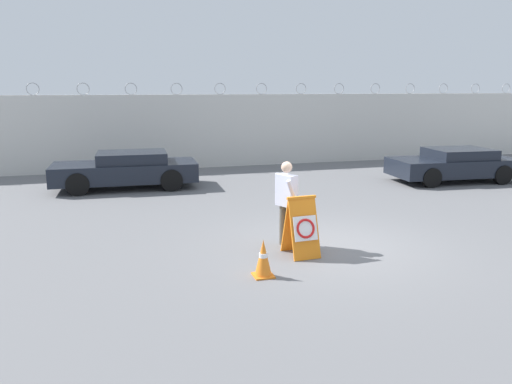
{
  "coord_description": "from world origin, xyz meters",
  "views": [
    {
      "loc": [
        -4.26,
        -9.14,
        3.27
      ],
      "look_at": [
        -1.29,
        1.28,
        0.98
      ],
      "focal_mm": 35.0,
      "sensor_mm": 36.0,
      "label": 1
    }
  ],
  "objects_px": {
    "parked_car_front_coupe": "(127,169)",
    "barricade_sign": "(302,226)",
    "traffic_cone_near": "(263,258)",
    "security_guard": "(286,199)",
    "parked_car_far_side": "(454,164)"
  },
  "relations": [
    {
      "from": "parked_car_front_coupe",
      "to": "traffic_cone_near",
      "type": "bearing_deg",
      "value": 105.08
    },
    {
      "from": "barricade_sign",
      "to": "traffic_cone_near",
      "type": "distance_m",
      "value": 1.39
    },
    {
      "from": "security_guard",
      "to": "parked_car_front_coupe",
      "type": "xyz_separation_m",
      "value": [
        -3.01,
        7.14,
        -0.37
      ]
    },
    {
      "from": "traffic_cone_near",
      "to": "parked_car_far_side",
      "type": "relative_size",
      "value": 0.15
    },
    {
      "from": "traffic_cone_near",
      "to": "parked_car_front_coupe",
      "type": "relative_size",
      "value": 0.15
    },
    {
      "from": "barricade_sign",
      "to": "parked_car_front_coupe",
      "type": "bearing_deg",
      "value": 107.53
    },
    {
      "from": "parked_car_far_side",
      "to": "parked_car_front_coupe",
      "type": "bearing_deg",
      "value": -5.96
    },
    {
      "from": "security_guard",
      "to": "parked_car_far_side",
      "type": "bearing_deg",
      "value": 96.65
    },
    {
      "from": "security_guard",
      "to": "parked_car_front_coupe",
      "type": "bearing_deg",
      "value": 176.47
    },
    {
      "from": "security_guard",
      "to": "parked_car_front_coupe",
      "type": "height_order",
      "value": "security_guard"
    },
    {
      "from": "security_guard",
      "to": "parked_car_far_side",
      "type": "relative_size",
      "value": 0.4
    },
    {
      "from": "traffic_cone_near",
      "to": "parked_car_front_coupe",
      "type": "bearing_deg",
      "value": 103.28
    },
    {
      "from": "parked_car_far_side",
      "to": "security_guard",
      "type": "bearing_deg",
      "value": 36.73
    },
    {
      "from": "barricade_sign",
      "to": "traffic_cone_near",
      "type": "relative_size",
      "value": 1.77
    },
    {
      "from": "parked_car_front_coupe",
      "to": "barricade_sign",
      "type": "bearing_deg",
      "value": 113.42
    }
  ]
}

